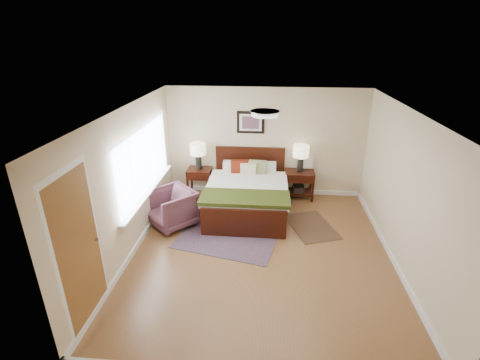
{
  "coord_description": "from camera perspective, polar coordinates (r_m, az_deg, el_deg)",
  "views": [
    {
      "loc": [
        0.08,
        -5.19,
        3.58
      ],
      "look_at": [
        -0.44,
        0.73,
        1.05
      ],
      "focal_mm": 26.0,
      "sensor_mm": 36.0,
      "label": 1
    }
  ],
  "objects": [
    {
      "name": "door",
      "position": [
        4.84,
        -24.84,
        -10.55
      ],
      "size": [
        0.06,
        1.0,
        2.18
      ],
      "color": "silver",
      "rests_on": "ground"
    },
    {
      "name": "back_wall",
      "position": [
        8.04,
        4.23,
        6.14
      ],
      "size": [
        4.5,
        0.04,
        2.5
      ],
      "primitive_type": "cube",
      "color": "beige",
      "rests_on": "ground"
    },
    {
      "name": "window",
      "position": [
        6.69,
        -15.23,
        2.99
      ],
      "size": [
        0.11,
        2.72,
        1.32
      ],
      "color": "silver",
      "rests_on": "left_wall"
    },
    {
      "name": "armchair",
      "position": [
        7.03,
        -11.14,
        -4.53
      ],
      "size": [
        1.16,
        1.16,
        0.75
      ],
      "primitive_type": "imported",
      "rotation": [
        0.0,
        0.0,
        -0.78
      ],
      "color": "brown",
      "rests_on": "ground"
    },
    {
      "name": "bed",
      "position": [
        7.34,
        1.18,
        -1.57
      ],
      "size": [
        1.73,
        2.09,
        1.12
      ],
      "color": "#361408",
      "rests_on": "ground"
    },
    {
      "name": "nightstand_right",
      "position": [
        8.13,
        9.65,
        -0.32
      ],
      "size": [
        0.66,
        0.5,
        0.66
      ],
      "color": "#361408",
      "rests_on": "ground"
    },
    {
      "name": "front_wall",
      "position": [
        3.56,
        2.67,
        -17.84
      ],
      "size": [
        4.5,
        0.04,
        2.5
      ],
      "primitive_type": "cube",
      "color": "beige",
      "rests_on": "ground"
    },
    {
      "name": "ceil_fixture",
      "position": [
        5.31,
        4.11,
        10.89
      ],
      "size": [
        0.44,
        0.44,
        0.08
      ],
      "color": "white",
      "rests_on": "ceiling"
    },
    {
      "name": "rug_persian",
      "position": [
        7.17,
        -0.23,
        -6.84
      ],
      "size": [
        2.36,
        2.91,
        0.01
      ],
      "primitive_type": "cube",
      "rotation": [
        0.0,
        0.0,
        -0.23
      ],
      "color": "#0D0F43",
      "rests_on": "ground"
    },
    {
      "name": "left_wall",
      "position": [
        6.15,
        -17.69,
        -0.37
      ],
      "size": [
        0.04,
        5.0,
        2.5
      ],
      "primitive_type": "cube",
      "color": "beige",
      "rests_on": "ground"
    },
    {
      "name": "lamp_left",
      "position": [
        8.03,
        -6.88,
        4.73
      ],
      "size": [
        0.36,
        0.36,
        0.61
      ],
      "color": "black",
      "rests_on": "nightstand_left"
    },
    {
      "name": "rug_navy",
      "position": [
        7.16,
        11.61,
        -7.43
      ],
      "size": [
        1.11,
        1.35,
        0.01
      ],
      "primitive_type": "cube",
      "rotation": [
        0.0,
        0.0,
        0.33
      ],
      "color": "black",
      "rests_on": "ground"
    },
    {
      "name": "lamp_right",
      "position": [
        7.9,
        9.98,
        4.33
      ],
      "size": [
        0.36,
        0.36,
        0.61
      ],
      "color": "black",
      "rests_on": "nightstand_right"
    },
    {
      "name": "wall_art",
      "position": [
        7.89,
        1.75,
        9.42
      ],
      "size": [
        0.62,
        0.05,
        0.5
      ],
      "color": "black",
      "rests_on": "back_wall"
    },
    {
      "name": "ceiling",
      "position": [
        5.3,
        4.12,
        11.25
      ],
      "size": [
        4.5,
        5.0,
        0.02
      ],
      "primitive_type": "cube",
      "color": "white",
      "rests_on": "back_wall"
    },
    {
      "name": "nightstand_left",
      "position": [
        8.2,
        -6.73,
        0.98
      ],
      "size": [
        0.54,
        0.49,
        0.64
      ],
      "color": "#361408",
      "rests_on": "ground"
    },
    {
      "name": "floor",
      "position": [
        6.31,
        3.47,
        -11.58
      ],
      "size": [
        5.0,
        5.0,
        0.0
      ],
      "primitive_type": "plane",
      "color": "brown",
      "rests_on": "ground"
    },
    {
      "name": "right_wall",
      "position": [
        6.09,
        25.44,
        -1.8
      ],
      "size": [
        0.04,
        5.0,
        2.5
      ],
      "primitive_type": "cube",
      "color": "beige",
      "rests_on": "ground"
    }
  ]
}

